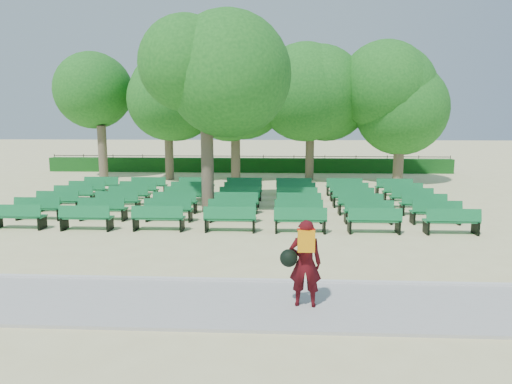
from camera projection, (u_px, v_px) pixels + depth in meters
The scene contains 9 objects.
ground at pixel (220, 218), 15.77m from camera, with size 120.00×120.00×0.00m, color beige.
paving at pixel (168, 303), 8.47m from camera, with size 30.00×2.20×0.06m, color #A7A7A3.
curb at pixel (181, 280), 9.60m from camera, with size 30.00×0.12×0.10m, color silver.
hedge at pixel (248, 165), 29.50m from camera, with size 26.00×0.70×0.90m, color #134D17.
fence at pixel (248, 171), 29.97m from camera, with size 26.00×0.10×1.02m, color black, non-canonical shape.
tree_line at pixel (243, 180), 25.63m from camera, with size 21.80×6.80×7.04m, color #206C1F, non-canonical shape.
bench_array at pixel (239, 207), 17.32m from camera, with size 1.59×0.52×1.00m.
tree_among at pixel (206, 88), 16.43m from camera, with size 4.50×4.50×6.57m.
person at pixel (304, 262), 8.13m from camera, with size 0.76×0.46×1.59m.
Camera 1 is at (2.04, -15.34, 3.40)m, focal length 32.00 mm.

